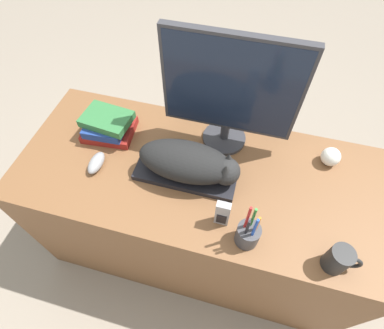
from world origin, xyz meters
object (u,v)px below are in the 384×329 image
Objects in this scene: computer_mouse at (96,163)px; pen_cup at (248,234)px; coffee_mug at (339,259)px; baseball at (331,157)px; keyboard at (186,174)px; phone at (222,214)px; book_stack at (108,126)px; cat at (191,163)px; monitor at (230,91)px.

computer_mouse is 0.65m from pen_cup.
coffee_mug is (0.92, -0.16, 0.03)m from computer_mouse.
pen_cup reaches higher than coffee_mug.
computer_mouse is at bearing -163.74° from baseball.
keyboard is 0.58m from baseball.
baseball reaches higher than computer_mouse.
phone is (-0.38, 0.06, 0.01)m from coffee_mug.
computer_mouse is 0.18m from book_stack.
pen_cup reaches higher than cat.
phone is at bearing -79.82° from monitor.
keyboard is 0.24m from phone.
pen_cup is at bearing -38.85° from cat.
cat reaches higher than coffee_mug.
phone is 0.62m from book_stack.
cat is 0.56m from baseball.
pen_cup reaches higher than keyboard.
coffee_mug is at bearing -20.84° from keyboard.
coffee_mug is (0.45, -0.43, -0.22)m from monitor.
book_stack is (-0.92, -0.09, 0.01)m from baseball.
book_stack is (-0.65, 0.33, -0.00)m from pen_cup.
monitor is at bearing 64.12° from keyboard.
book_stack is at bearing 97.46° from computer_mouse.
keyboard is 3.21× the size of phone.
baseball is at bearing 5.37° from book_stack.
coffee_mug is 0.39m from phone.
pen_cup is at bearing -123.01° from baseball.
monitor is 0.49m from baseball.
book_stack is at bearing 162.65° from cat.
monitor is (0.11, 0.22, 0.26)m from keyboard.
baseball is at bearing 21.42° from keyboard.
monitor reaches higher than book_stack.
pen_cup is (0.63, -0.15, 0.03)m from computer_mouse.
coffee_mug is 1.00m from book_stack.
pen_cup reaches higher than computer_mouse.
computer_mouse is at bearing -172.02° from keyboard.
cat is at bearing 0.00° from keyboard.
keyboard is 1.78× the size of book_stack.
baseball is at bearing 16.26° from computer_mouse.
book_stack is at bearing -174.63° from baseball.
phone is (0.07, -0.38, -0.21)m from monitor.
pen_cup is (-0.29, 0.01, -0.00)m from coffee_mug.
pen_cup is at bearing 177.88° from coffee_mug.
coffee_mug reaches higher than baseball.
phone is (-0.10, 0.05, 0.01)m from pen_cup.
keyboard is 0.60m from coffee_mug.
computer_mouse reaches higher than keyboard.
keyboard is at bearing 180.00° from cat.
baseball is (0.52, 0.21, -0.06)m from cat.
baseball is 0.52m from phone.
cat is 0.32m from pen_cup.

